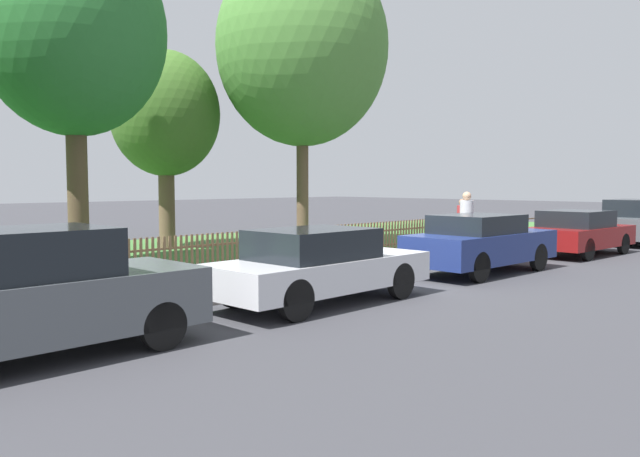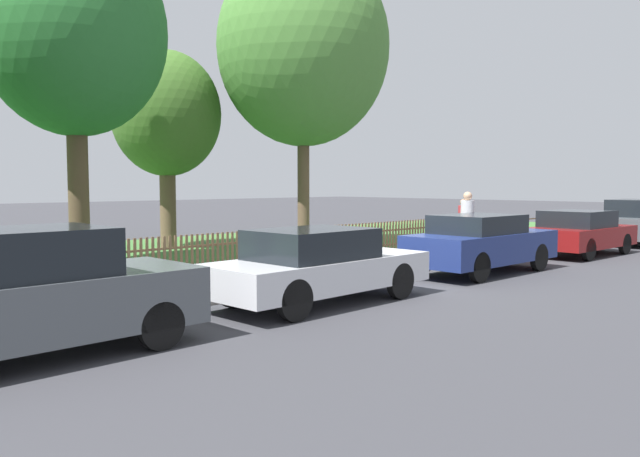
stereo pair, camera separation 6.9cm
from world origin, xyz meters
name	(u,v)px [view 2 (the right image)]	position (x,y,z in m)	size (l,w,h in m)	color
ground_plane	(387,277)	(0.00, 0.00, 0.00)	(120.00, 120.00, 0.00)	#38383D
kerb_stone	(384,274)	(0.00, 0.10, 0.06)	(42.08, 0.20, 0.12)	#9E998E
grass_strip	(198,250)	(0.00, 7.68, 0.01)	(42.08, 9.49, 0.01)	#3D7033
park_fence	(299,246)	(0.00, 2.95, 0.49)	(42.08, 0.05, 0.98)	olive
parked_car_black_saloon	(39,293)	(-8.00, -1.23, 0.78)	(3.75, 1.70, 1.58)	#51565B
parked_car_navy_estate	(318,265)	(-3.26, -1.15, 0.68)	(4.30, 1.77, 1.32)	silver
parked_car_red_compact	(481,243)	(2.06, -1.12, 0.72)	(4.21, 1.71, 1.38)	navy
parked_car_white_van	(579,232)	(7.34, -1.14, 0.68)	(3.91, 1.88, 1.32)	maroon
covered_motorcycle	(287,254)	(-2.04, 1.08, 0.61)	(1.98, 0.88, 0.97)	black
tree_behind_motorcycle	(74,32)	(-4.36, 6.22, 5.75)	(4.42, 4.42, 8.33)	brown
tree_mid_park	(166,115)	(-0.27, 9.00, 4.29)	(3.49, 3.49, 6.34)	brown
tree_far_left	(303,47)	(2.80, 5.85, 6.39)	(5.44, 5.44, 9.54)	brown
pedestrian_near_fence	(463,220)	(6.88, 2.53, 0.90)	(0.45, 0.45, 1.59)	slate
pedestrian_by_lamp	(467,221)	(4.46, 0.80, 1.06)	(0.48, 0.48, 1.87)	#2D3351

